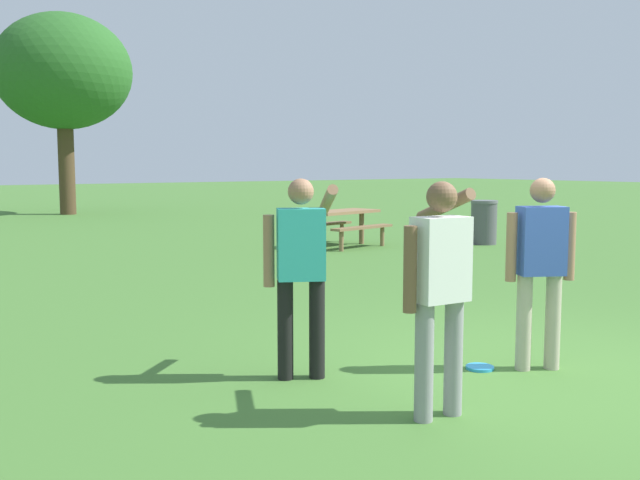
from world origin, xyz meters
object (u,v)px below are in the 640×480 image
(person_bystander, at_px, (439,281))
(frisbee, at_px, (480,368))
(person_thrower, at_px, (301,262))
(person_catcher, at_px, (540,260))
(picnic_table_near, at_px, (342,220))
(tree_far_right, at_px, (63,73))
(trash_can_beside_table, at_px, (484,222))

(person_bystander, distance_m, frisbee, 1.61)
(person_thrower, height_order, frisbee, person_thrower)
(person_bystander, bearing_deg, person_catcher, 13.33)
(person_catcher, bearing_deg, person_bystander, -166.67)
(frisbee, relative_size, picnic_table_near, 0.12)
(person_thrower, distance_m, tree_far_right, 21.53)
(person_thrower, bearing_deg, person_catcher, -27.67)
(trash_can_beside_table, bearing_deg, picnic_table_near, 153.27)
(picnic_table_near, height_order, tree_far_right, tree_far_right)
(frisbee, distance_m, picnic_table_near, 9.32)
(person_bystander, xyz_separation_m, trash_can_beside_table, (8.49, 7.34, -0.48))
(trash_can_beside_table, bearing_deg, frisbee, -137.70)
(person_catcher, relative_size, person_bystander, 1.00)
(person_bystander, bearing_deg, trash_can_beside_table, 40.84)
(frisbee, bearing_deg, person_bystander, -150.35)
(person_catcher, height_order, person_bystander, same)
(trash_can_beside_table, relative_size, tree_far_right, 0.14)
(person_thrower, bearing_deg, frisbee, -25.40)
(person_thrower, height_order, trash_can_beside_table, person_thrower)
(picnic_table_near, bearing_deg, trash_can_beside_table, -26.73)
(person_bystander, relative_size, tree_far_right, 0.24)
(person_catcher, xyz_separation_m, trash_can_beside_table, (6.96, 6.98, -0.46))
(picnic_table_near, bearing_deg, tree_far_right, 98.52)
(picnic_table_near, relative_size, trash_can_beside_table, 2.04)
(frisbee, relative_size, trash_can_beside_table, 0.25)
(person_catcher, relative_size, tree_far_right, 0.24)
(person_bystander, relative_size, frisbee, 6.82)
(person_catcher, bearing_deg, trash_can_beside_table, 45.08)
(person_thrower, xyz_separation_m, picnic_table_near, (5.94, 7.46, -0.40))
(frisbee, height_order, trash_can_beside_table, trash_can_beside_table)
(frisbee, height_order, tree_far_right, tree_far_right)
(person_catcher, xyz_separation_m, picnic_table_near, (4.13, 8.40, -0.38))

